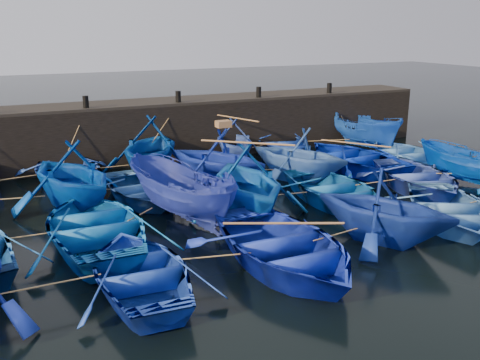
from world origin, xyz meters
name	(u,v)px	position (x,y,z in m)	size (l,w,h in m)	color
ground	(285,229)	(0.00, 0.00, 0.00)	(120.00, 120.00, 0.00)	black
quay_wall	(173,129)	(0.00, 10.50, 1.25)	(26.00, 2.50, 2.50)	black
quay_top	(172,101)	(0.00, 10.50, 2.56)	(26.00, 2.50, 0.12)	black
bollard_1	(86,102)	(-4.00, 9.60, 2.87)	(0.24, 0.24, 0.50)	black
bollard_2	(178,97)	(0.00, 9.60, 2.87)	(0.24, 0.24, 0.50)	black
bollard_3	(259,92)	(4.00, 9.60, 2.87)	(0.24, 0.24, 0.50)	black
bollard_4	(329,88)	(8.00, 9.60, 2.87)	(0.24, 0.24, 0.50)	black
boat_1	(67,172)	(-5.23, 7.54, 0.53)	(3.67, 5.13, 1.06)	#1C3EA3
boat_2	(150,146)	(-1.96, 7.50, 1.22)	(4.01, 4.65, 2.45)	navy
boat_3	(234,140)	(2.10, 8.27, 0.98)	(3.20, 3.71, 1.95)	blue
boat_4	(282,144)	(4.71, 8.48, 0.51)	(3.50, 4.89, 1.01)	navy
boat_5	(365,131)	(9.04, 7.87, 0.90)	(1.76, 4.67, 1.81)	#0E3EAC
boat_7	(72,174)	(-5.42, 4.67, 1.19)	(3.91, 4.54, 2.39)	#00359C
boat_8	(140,189)	(-3.24, 4.44, 0.47)	(3.21, 4.49, 0.93)	#2D5FAF
boat_9	(216,157)	(-0.11, 5.05, 1.12)	(3.67, 4.26, 2.24)	#0E269D
boat_10	(299,154)	(3.08, 4.31, 1.08)	(3.54, 4.11, 2.16)	blue
boat_11	(354,157)	(6.08, 4.75, 0.56)	(3.84, 5.37, 1.11)	#011C96
boat_12	(408,154)	(8.71, 4.43, 0.51)	(3.50, 4.89, 1.02)	blue
boat_14	(96,225)	(-5.35, 1.23, 0.57)	(3.96, 5.53, 1.15)	#064CA5
boat_15	(180,193)	(-2.61, 2.02, 0.91)	(1.77, 4.69, 1.81)	navy
boat_16	(247,180)	(-0.52, 1.58, 1.18)	(3.86, 4.48, 2.36)	#084BBA
boat_17	(334,189)	(2.70, 1.38, 0.51)	(3.53, 4.94, 1.03)	#0C51A4
boat_18	(417,177)	(6.36, 1.34, 0.51)	(3.48, 4.87, 1.01)	#28419D
boat_19	(470,165)	(8.67, 1.07, 0.78)	(1.51, 4.01, 1.55)	#003494
boat_21	(141,270)	(-4.92, -1.86, 0.46)	(3.21, 4.48, 0.93)	#1233A6
boat_22	(283,246)	(-1.38, -2.25, 0.57)	(3.96, 5.53, 1.15)	#0E23AD
boat_23	(385,207)	(1.98, -2.02, 1.05)	(3.43, 3.98, 2.09)	navy
boat_24	(449,208)	(4.75, -1.75, 0.50)	(3.46, 4.83, 1.00)	#3061B4
wooden_crate	(223,124)	(0.19, 5.05, 2.37)	(0.53, 0.40, 0.24)	brown
mooring_ropes	(218,164)	(-0.05, 5.02, 0.88)	(18.14, 11.97, 2.10)	tan
loose_oars	(281,149)	(1.57, 3.09, 1.67)	(9.72, 12.61, 1.31)	#99724C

